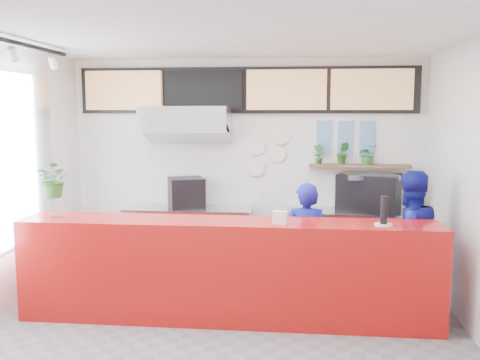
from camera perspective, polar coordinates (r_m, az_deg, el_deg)
The scene contains 41 objects.
floor at distance 5.67m, azimuth -1.82°, elevation -16.13°, with size 5.00×5.00×0.00m, color slate.
ceiling at distance 5.25m, azimuth -1.96°, elevation 15.45°, with size 5.00×5.00×0.00m, color silver.
wall_back at distance 7.72m, azimuth 0.67°, elevation 1.73°, with size 5.00×5.00×0.00m, color white.
service_counter at distance 5.85m, azimuth -1.30°, elevation -9.63°, with size 4.50×0.60×1.10m, color #AB0F0C.
cream_band at distance 7.68m, azimuth 0.67°, elevation 9.92°, with size 5.00×0.02×0.80m, color beige.
prep_bench at distance 7.72m, azimuth -5.51°, elevation -6.21°, with size 1.80×0.60×0.90m, color #B2B5BA.
panini_oven at distance 7.60m, azimuth -5.75°, elevation -1.35°, with size 0.47×0.47×0.42m, color black.
extraction_hood at distance 7.46m, azimuth -5.75°, elevation 6.50°, with size 1.20×0.70×0.35m, color #B2B5BA.
hood_lip at distance 7.46m, azimuth -5.73°, elevation 4.96°, with size 1.20×0.70×0.08m, color #B2B5BA.
right_bench at distance 7.61m, azimuth 11.83°, elevation -6.54°, with size 1.80×0.60×0.90m, color #B2B5BA.
espresso_machine at distance 7.50m, azimuth 13.58°, elevation -1.31°, with size 0.79×0.57×0.51m, color black.
espresso_tray at distance 7.47m, azimuth 13.63°, elevation 0.42°, with size 0.70×0.48×0.06m, color #A5A7AC.
herb_shelf at distance 7.64m, azimuth 12.63°, elevation 1.49°, with size 1.40×0.18×0.04m, color brown.
menu_board_far_left at distance 7.93m, azimuth -12.27°, elevation 9.31°, with size 1.10×0.10×0.55m, color tan.
menu_board_mid_left at distance 7.65m, azimuth -3.87°, elevation 9.54°, with size 1.10×0.10×0.55m, color black.
menu_board_mid_right at distance 7.54m, azimuth 4.97°, elevation 9.56°, with size 1.10×0.10×0.55m, color tan.
menu_board_far_right at distance 7.60m, azimuth 13.86°, elevation 9.35°, with size 1.10×0.10×0.55m, color tan.
soffit at distance 7.65m, azimuth 0.65°, elevation 9.55°, with size 4.80×0.04×0.65m, color black.
window_pane at distance 6.34m, azimuth -24.20°, elevation 1.64°, with size 0.04×2.20×1.90m, color silver.
window_frame at distance 6.33m, azimuth -24.04°, elevation 1.64°, with size 0.03×2.30×2.00m, color #B2B5BA.
track_rail at distance 5.91m, azimuth -23.16°, elevation 13.38°, with size 0.05×2.40×0.04m, color black.
dec_plate_a at distance 7.66m, azimuth 1.77°, elevation 3.56°, with size 0.24×0.24×0.03m, color silver.
dec_plate_b at distance 7.65m, azimuth 4.01°, elevation 2.79°, with size 0.24×0.24×0.03m, color silver.
dec_plate_c at distance 7.69m, azimuth 1.76°, elevation 1.33°, with size 0.24×0.24×0.03m, color silver.
dec_plate_d at distance 7.63m, azimuth 4.40°, elevation 4.65°, with size 0.24×0.24×0.03m, color silver.
photo_frame_a at distance 7.64m, azimuth 8.93°, elevation 5.34°, with size 0.20×0.02×0.25m, color #598CBF.
photo_frame_b at distance 7.67m, azimuth 11.18°, elevation 5.30°, with size 0.20×0.02×0.25m, color #598CBF.
photo_frame_c at distance 7.70m, azimuth 13.41°, elevation 5.24°, with size 0.20×0.02×0.25m, color #598CBF.
photo_frame_d at distance 7.66m, azimuth 8.89°, elevation 3.47°, with size 0.20×0.02×0.25m, color #598CBF.
photo_frame_e at distance 7.68m, azimuth 11.13°, elevation 3.43°, with size 0.20×0.02×0.25m, color #598CBF.
photo_frame_f at distance 7.71m, azimuth 13.36°, elevation 3.39°, with size 0.20×0.02×0.25m, color #598CBF.
staff_center at distance 6.27m, azimuth 7.00°, elevation -6.87°, with size 0.53×0.35×1.45m, color navy.
staff_right at distance 6.40m, azimuth 17.53°, elevation -6.16°, with size 0.78×0.61×1.60m, color navy.
herb_a at distance 7.58m, azimuth 8.41°, elevation 2.79°, with size 0.15×0.10×0.29m, color #275E21.
herb_b at distance 7.60m, azimuth 10.92°, elevation 2.84°, with size 0.17×0.14×0.31m, color #275E21.
herb_c at distance 7.64m, azimuth 13.49°, elevation 2.65°, with size 0.25×0.21×0.28m, color #275E21.
glass_vase at distance 6.22m, azimuth -19.05°, elevation -2.89°, with size 0.16×0.16×0.19m, color silver.
basil_vase at distance 6.18m, azimuth -19.17°, elevation 0.07°, with size 0.36×0.31×0.40m, color #275E21.
napkin_holder at distance 5.57m, azimuth 4.29°, elevation -4.01°, with size 0.15×0.09×0.13m, color silver.
white_plate at distance 5.69m, azimuth 15.05°, elevation -4.60°, with size 0.18×0.18×0.01m, color silver.
pepper_mill at distance 5.66m, azimuth 15.10°, elevation -3.11°, with size 0.07×0.07×0.28m, color black.
Camera 1 is at (0.72, -5.15, 2.27)m, focal length 40.00 mm.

